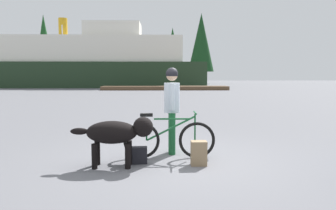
{
  "coord_description": "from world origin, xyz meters",
  "views": [
    {
      "loc": [
        -0.25,
        -5.94,
        1.64
      ],
      "look_at": [
        -0.09,
        1.35,
        0.94
      ],
      "focal_mm": 34.26,
      "sensor_mm": 36.0,
      "label": 1
    }
  ],
  "objects_px": {
    "person_cyclist": "(172,102)",
    "dog": "(117,133)",
    "handbag_pannier": "(138,155)",
    "sailboat_moored": "(64,84)",
    "ferry_boat": "(92,63)",
    "bicycle": "(168,139)",
    "backpack": "(199,153)"
  },
  "relations": [
    {
      "from": "bicycle",
      "to": "handbag_pannier",
      "type": "xyz_separation_m",
      "value": [
        -0.56,
        -0.35,
        -0.23
      ]
    },
    {
      "from": "handbag_pannier",
      "to": "sailboat_moored",
      "type": "relative_size",
      "value": 0.04
    },
    {
      "from": "bicycle",
      "to": "handbag_pannier",
      "type": "relative_size",
      "value": 5.61
    },
    {
      "from": "bicycle",
      "to": "sailboat_moored",
      "type": "height_order",
      "value": "sailboat_moored"
    },
    {
      "from": "ferry_boat",
      "to": "sailboat_moored",
      "type": "distance_m",
      "value": 4.47
    },
    {
      "from": "bicycle",
      "to": "handbag_pannier",
      "type": "height_order",
      "value": "bicycle"
    },
    {
      "from": "handbag_pannier",
      "to": "sailboat_moored",
      "type": "xyz_separation_m",
      "value": [
        -11.66,
        34.19,
        0.35
      ]
    },
    {
      "from": "dog",
      "to": "sailboat_moored",
      "type": "xyz_separation_m",
      "value": [
        -11.3,
        34.4,
        -0.11
      ]
    },
    {
      "from": "bicycle",
      "to": "person_cyclist",
      "type": "bearing_deg",
      "value": 78.83
    },
    {
      "from": "person_cyclist",
      "to": "handbag_pannier",
      "type": "xyz_separation_m",
      "value": [
        -0.64,
        -0.75,
        -0.93
      ]
    },
    {
      "from": "handbag_pannier",
      "to": "ferry_boat",
      "type": "distance_m",
      "value": 37.06
    },
    {
      "from": "sailboat_moored",
      "to": "person_cyclist",
      "type": "bearing_deg",
      "value": -69.81
    },
    {
      "from": "ferry_boat",
      "to": "sailboat_moored",
      "type": "relative_size",
      "value": 3.78
    },
    {
      "from": "bicycle",
      "to": "ferry_boat",
      "type": "height_order",
      "value": "ferry_boat"
    },
    {
      "from": "person_cyclist",
      "to": "dog",
      "type": "height_order",
      "value": "person_cyclist"
    },
    {
      "from": "person_cyclist",
      "to": "ferry_boat",
      "type": "xyz_separation_m",
      "value": [
        -9.1,
        35.21,
        2.0
      ]
    },
    {
      "from": "sailboat_moored",
      "to": "handbag_pannier",
      "type": "bearing_deg",
      "value": -71.17
    },
    {
      "from": "dog",
      "to": "ferry_boat",
      "type": "xyz_separation_m",
      "value": [
        -8.1,
        36.17,
        2.47
      ]
    },
    {
      "from": "handbag_pannier",
      "to": "ferry_boat",
      "type": "relative_size",
      "value": 0.01
    },
    {
      "from": "person_cyclist",
      "to": "dog",
      "type": "relative_size",
      "value": 1.22
    },
    {
      "from": "person_cyclist",
      "to": "ferry_boat",
      "type": "relative_size",
      "value": 0.06
    },
    {
      "from": "person_cyclist",
      "to": "handbag_pannier",
      "type": "bearing_deg",
      "value": -130.6
    },
    {
      "from": "person_cyclist",
      "to": "backpack",
      "type": "height_order",
      "value": "person_cyclist"
    },
    {
      "from": "person_cyclist",
      "to": "backpack",
      "type": "xyz_separation_m",
      "value": [
        0.46,
        -0.9,
        -0.86
      ]
    },
    {
      "from": "person_cyclist",
      "to": "handbag_pannier",
      "type": "relative_size",
      "value": 5.55
    },
    {
      "from": "dog",
      "to": "backpack",
      "type": "distance_m",
      "value": 1.51
    },
    {
      "from": "dog",
      "to": "sailboat_moored",
      "type": "relative_size",
      "value": 0.19
    },
    {
      "from": "dog",
      "to": "handbag_pannier",
      "type": "relative_size",
      "value": 4.56
    },
    {
      "from": "backpack",
      "to": "handbag_pannier",
      "type": "relative_size",
      "value": 1.38
    },
    {
      "from": "backpack",
      "to": "ferry_boat",
      "type": "height_order",
      "value": "ferry_boat"
    },
    {
      "from": "bicycle",
      "to": "backpack",
      "type": "bearing_deg",
      "value": -42.91
    },
    {
      "from": "dog",
      "to": "sailboat_moored",
      "type": "height_order",
      "value": "sailboat_moored"
    }
  ]
}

